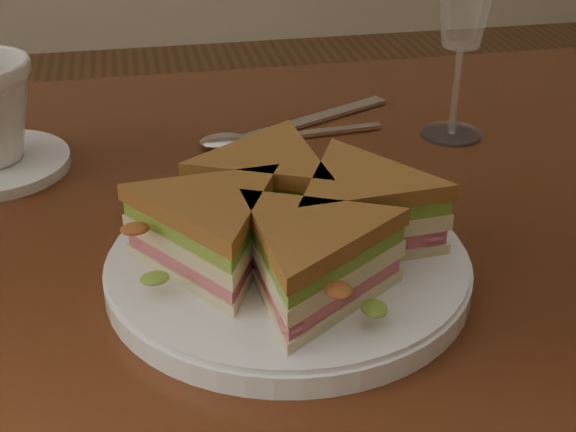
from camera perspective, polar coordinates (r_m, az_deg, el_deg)
The scene contains 7 objects.
table at distance 0.68m, azimuth -0.60°, elevation -8.57°, with size 1.20×0.80×0.75m.
plate at distance 0.57m, azimuth 0.00°, elevation -3.72°, with size 0.26×0.26×0.02m, color white.
sandwich_wedges at distance 0.55m, azimuth 0.00°, elevation -0.46°, with size 0.24×0.24×0.06m.
crisps_mound at distance 0.55m, azimuth 0.00°, elevation -0.82°, with size 0.09×0.09×0.05m, color #B16316, non-canonical shape.
spoon at distance 0.78m, azimuth -2.90°, elevation 5.44°, with size 0.18×0.04×0.01m.
knife at distance 0.82m, azimuth 0.65°, elevation 6.50°, with size 0.20×0.10×0.00m.
wine_glass at distance 0.77m, azimuth 12.50°, elevation 14.78°, with size 0.07×0.07×0.19m.
Camera 1 is at (-0.10, -0.53, 1.06)m, focal length 50.00 mm.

